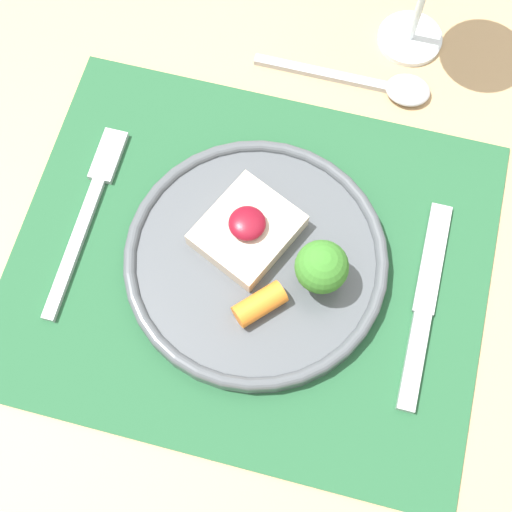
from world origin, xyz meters
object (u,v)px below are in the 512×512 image
Objects in this scene: knife at (422,317)px; fork at (90,206)px; dinner_plate at (259,258)px; spoon at (382,85)px.

fork is at bearing 177.36° from knife.
fork is 1.00× the size of knife.
dinner_plate is at bearing 177.15° from knife.
dinner_plate is 0.16m from knife.
spoon is (0.08, 0.22, -0.01)m from dinner_plate.
dinner_plate is 0.24m from spoon.
knife is 0.25m from spoon.
knife is at bearing -6.21° from fork.
knife reaches higher than fork.
knife is (0.33, -0.03, 0.00)m from fork.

